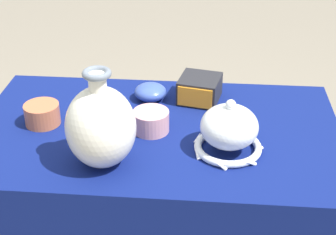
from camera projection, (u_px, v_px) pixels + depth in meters
The scene contains 7 objects.
display_table at pixel (156, 155), 1.65m from camera, with size 1.16×0.69×0.75m.
vase_tall_bulbous at pixel (101, 126), 1.40m from camera, with size 0.19×0.19×0.29m.
vase_dome_bell at pixel (229, 131), 1.48m from camera, with size 0.21×0.22×0.17m.
mosaic_tile_box at pixel (199, 89), 1.77m from camera, with size 0.16×0.16×0.08m.
pot_squat_terracotta at pixel (42, 115), 1.63m from camera, with size 0.11×0.11×0.07m, color #BC6642.
pot_squat_rose at pixel (151, 121), 1.60m from camera, with size 0.11×0.11×0.07m, color #D19399.
bowl_shallow_cobalt at pixel (150, 92), 1.78m from camera, with size 0.11×0.11×0.06m, color #3851A8.
Camera 1 is at (0.15, -1.38, 1.60)m, focal length 55.00 mm.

